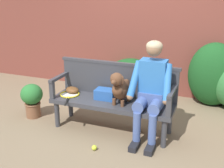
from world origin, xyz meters
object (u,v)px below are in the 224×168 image
(tennis_racket, at_px, (70,95))
(tennis_ball, at_px, (94,148))
(person_seated, at_px, (151,88))
(sports_bag, at_px, (105,94))
(garden_bench, at_px, (112,105))
(dog_on_bench, at_px, (120,88))
(baseball_glove, at_px, (72,90))
(potted_plant, at_px, (32,98))

(tennis_racket, height_order, tennis_ball, tennis_racket)
(person_seated, bearing_deg, sports_bag, 174.82)
(garden_bench, bearing_deg, tennis_racket, -178.01)
(dog_on_bench, bearing_deg, tennis_racket, 177.22)
(garden_bench, relative_size, person_seated, 1.31)
(tennis_ball, bearing_deg, baseball_glove, 134.72)
(garden_bench, bearing_deg, tennis_ball, -91.27)
(garden_bench, height_order, person_seated, person_seated)
(garden_bench, relative_size, sports_bag, 6.13)
(dog_on_bench, relative_size, tennis_ball, 7.22)
(dog_on_bench, distance_m, sports_bag, 0.33)
(tennis_racket, relative_size, baseball_glove, 2.63)
(person_seated, distance_m, tennis_racket, 1.23)
(baseball_glove, relative_size, tennis_ball, 3.33)
(tennis_racket, distance_m, baseball_glove, 0.11)
(person_seated, bearing_deg, tennis_ball, -134.50)
(person_seated, distance_m, sports_bag, 0.70)
(baseball_glove, bearing_deg, tennis_ball, -26.97)
(potted_plant, bearing_deg, garden_bench, 2.21)
(garden_bench, distance_m, person_seated, 0.64)
(person_seated, distance_m, tennis_ball, 1.05)
(garden_bench, bearing_deg, dog_on_bench, -23.51)
(person_seated, relative_size, tennis_ball, 19.89)
(person_seated, height_order, tennis_ball, person_seated)
(garden_bench, bearing_deg, person_seated, -1.49)
(person_seated, xyz_separation_m, baseball_glove, (-1.21, 0.10, -0.23))
(tennis_racket, distance_m, sports_bag, 0.55)
(baseball_glove, height_order, potted_plant, potted_plant)
(person_seated, relative_size, tennis_racket, 2.26)
(baseball_glove, bearing_deg, tennis_racket, -64.96)
(baseball_glove, distance_m, tennis_ball, 1.04)
(dog_on_bench, distance_m, baseball_glove, 0.85)
(dog_on_bench, relative_size, sports_bag, 1.70)
(person_seated, xyz_separation_m, tennis_racket, (-1.20, -0.01, -0.26))
(tennis_ball, xyz_separation_m, potted_plant, (-1.30, 0.53, 0.28))
(sports_bag, distance_m, potted_plant, 1.21)
(potted_plant, bearing_deg, baseball_glove, 11.72)
(tennis_ball, distance_m, potted_plant, 1.43)
(sports_bag, distance_m, tennis_ball, 0.80)
(baseball_glove, relative_size, sports_bag, 0.79)
(person_seated, xyz_separation_m, sports_bag, (-0.66, 0.06, -0.20))
(garden_bench, xyz_separation_m, tennis_ball, (-0.01, -0.58, -0.35))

